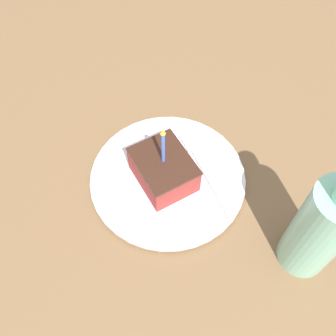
# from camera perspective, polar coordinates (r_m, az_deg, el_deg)

# --- Properties ---
(ground_plane) EXTENTS (2.40, 2.40, 0.04)m
(ground_plane) POSITION_cam_1_polar(r_m,az_deg,el_deg) (0.66, -1.11, -3.22)
(ground_plane) COLOR brown
(ground_plane) RESTS_ON ground
(plate) EXTENTS (0.25, 0.25, 0.01)m
(plate) POSITION_cam_1_polar(r_m,az_deg,el_deg) (0.64, -0.00, -1.52)
(plate) COLOR silver
(plate) RESTS_ON ground_plane
(cake_slice) EXTENTS (0.08, 0.10, 0.13)m
(cake_slice) POSITION_cam_1_polar(r_m,az_deg,el_deg) (0.61, -0.65, -0.23)
(cake_slice) COLOR #99332D
(cake_slice) RESTS_ON plate
(fork) EXTENTS (0.04, 0.18, 0.01)m
(fork) POSITION_cam_1_polar(r_m,az_deg,el_deg) (0.65, 5.01, 0.56)
(fork) COLOR #B2B2B7
(fork) RESTS_ON plate
(bottle) EXTENTS (0.07, 0.07, 0.24)m
(bottle) POSITION_cam_1_polar(r_m,az_deg,el_deg) (0.54, 21.39, -8.11)
(bottle) COLOR #8CD1B2
(bottle) RESTS_ON ground_plane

